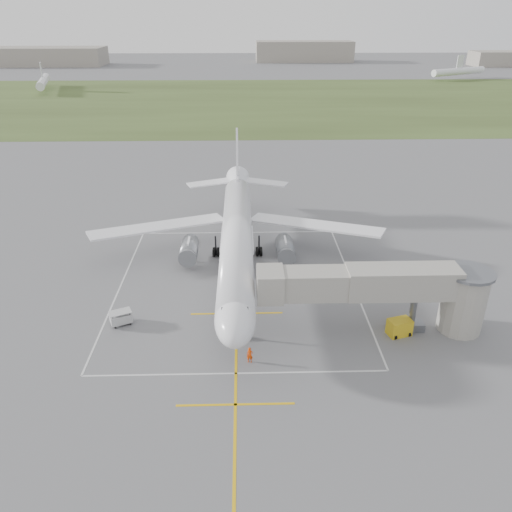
{
  "coord_description": "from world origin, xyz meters",
  "views": [
    {
      "loc": [
        0.87,
        -55.99,
        29.8
      ],
      "look_at": [
        2.27,
        -4.0,
        4.0
      ],
      "focal_mm": 35.0,
      "sensor_mm": 36.0,
      "label": 1
    }
  ],
  "objects_px": {
    "gpu_unit": "(399,327)",
    "ramp_worker_nose": "(250,355)",
    "airliner": "(237,236)",
    "ramp_worker_wing": "(193,256)",
    "jet_bridge": "(394,290)",
    "baggage_cart": "(121,318)"
  },
  "relations": [
    {
      "from": "jet_bridge",
      "to": "baggage_cart",
      "type": "xyz_separation_m",
      "value": [
        -27.84,
        1.79,
        -3.96
      ]
    },
    {
      "from": "ramp_worker_wing",
      "to": "ramp_worker_nose",
      "type": "bearing_deg",
      "value": 132.33
    },
    {
      "from": "baggage_cart",
      "to": "ramp_worker_nose",
      "type": "bearing_deg",
      "value": -50.49
    },
    {
      "from": "jet_bridge",
      "to": "gpu_unit",
      "type": "height_order",
      "value": "jet_bridge"
    },
    {
      "from": "jet_bridge",
      "to": "ramp_worker_wing",
      "type": "xyz_separation_m",
      "value": [
        -21.59,
        16.24,
        -3.94
      ]
    },
    {
      "from": "baggage_cart",
      "to": "ramp_worker_nose",
      "type": "xyz_separation_m",
      "value": [
        13.42,
        -6.68,
        0.02
      ]
    },
    {
      "from": "ramp_worker_nose",
      "to": "ramp_worker_wing",
      "type": "distance_m",
      "value": 22.32
    },
    {
      "from": "jet_bridge",
      "to": "baggage_cart",
      "type": "relative_size",
      "value": 9.21
    },
    {
      "from": "ramp_worker_nose",
      "to": "baggage_cart",
      "type": "bearing_deg",
      "value": 159.17
    },
    {
      "from": "jet_bridge",
      "to": "airliner",
      "type": "bearing_deg",
      "value": 137.81
    },
    {
      "from": "gpu_unit",
      "to": "ramp_worker_nose",
      "type": "bearing_deg",
      "value": 178.71
    },
    {
      "from": "gpu_unit",
      "to": "airliner",
      "type": "bearing_deg",
      "value": 121.48
    },
    {
      "from": "jet_bridge",
      "to": "ramp_worker_nose",
      "type": "bearing_deg",
      "value": -161.26
    },
    {
      "from": "airliner",
      "to": "ramp_worker_nose",
      "type": "height_order",
      "value": "airliner"
    },
    {
      "from": "airliner",
      "to": "ramp_worker_wing",
      "type": "xyz_separation_m",
      "value": [
        -5.87,
        1.99,
        -3.59
      ]
    },
    {
      "from": "ramp_worker_nose",
      "to": "gpu_unit",
      "type": "bearing_deg",
      "value": 20.54
    },
    {
      "from": "airliner",
      "to": "ramp_worker_wing",
      "type": "relative_size",
      "value": 29.17
    },
    {
      "from": "jet_bridge",
      "to": "ramp_worker_wing",
      "type": "distance_m",
      "value": 27.31
    },
    {
      "from": "jet_bridge",
      "to": "ramp_worker_wing",
      "type": "height_order",
      "value": "jet_bridge"
    },
    {
      "from": "jet_bridge",
      "to": "gpu_unit",
      "type": "bearing_deg",
      "value": -44.74
    },
    {
      "from": "airliner",
      "to": "baggage_cart",
      "type": "height_order",
      "value": "airliner"
    },
    {
      "from": "ramp_worker_nose",
      "to": "jet_bridge",
      "type": "bearing_deg",
      "value": 24.38
    }
  ]
}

